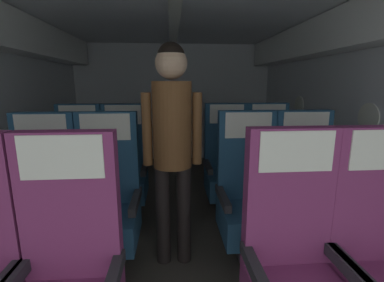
{
  "coord_description": "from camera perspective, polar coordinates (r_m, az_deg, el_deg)",
  "views": [
    {
      "loc": [
        -0.05,
        0.39,
        1.38
      ],
      "look_at": [
        0.14,
        2.78,
        0.87
      ],
      "focal_mm": 25.25,
      "sensor_mm": 36.0,
      "label": 1
    }
  ],
  "objects": [
    {
      "name": "seat_c_right_window",
      "position": [
        2.94,
        7.41,
        -5.72
      ],
      "size": [
        0.49,
        0.49,
        1.17
      ],
      "color": "#38383D",
      "rests_on": "ground"
    },
    {
      "name": "seat_c_left_window",
      "position": [
        3.05,
        -22.64,
        -5.94
      ],
      "size": [
        0.49,
        0.49,
        1.17
      ],
      "color": "#38383D",
      "rests_on": "ground"
    },
    {
      "name": "seat_c_left_aisle",
      "position": [
        2.93,
        -14.05,
        -6.08
      ],
      "size": [
        0.49,
        0.49,
        1.17
      ],
      "color": "#38383D",
      "rests_on": "ground"
    },
    {
      "name": "seat_a_right_window",
      "position": [
        1.55,
        20.98,
        -24.08
      ],
      "size": [
        0.49,
        0.49,
        1.17
      ],
      "color": "#38383D",
      "rests_on": "ground"
    },
    {
      "name": "seat_b_right_aisle",
      "position": [
        2.38,
        22.74,
        -11.02
      ],
      "size": [
        0.49,
        0.49,
        1.17
      ],
      "color": "#38383D",
      "rests_on": "ground"
    },
    {
      "name": "ground",
      "position": [
        2.65,
        -2.87,
        -19.51
      ],
      "size": [
        3.69,
        5.7,
        0.02
      ],
      "primitive_type": "cube",
      "color": "#3D3833"
    },
    {
      "name": "seat_b_right_window",
      "position": [
        2.22,
        11.81,
        -11.92
      ],
      "size": [
        0.49,
        0.49,
        1.17
      ],
      "color": "#38383D",
      "rests_on": "ground"
    },
    {
      "name": "seat_b_left_window",
      "position": [
        2.34,
        -28.71,
        -11.99
      ],
      "size": [
        0.49,
        0.49,
        1.17
      ],
      "color": "#38383D",
      "rests_on": "ground"
    },
    {
      "name": "seat_a_right_aisle",
      "position": [
        1.77,
        35.21,
        -20.69
      ],
      "size": [
        0.49,
        0.49,
        1.17
      ],
      "color": "#38383D",
      "rests_on": "ground"
    },
    {
      "name": "seat_b_left_aisle",
      "position": [
        2.19,
        -17.37,
        -12.61
      ],
      "size": [
        0.49,
        0.49,
        1.17
      ],
      "color": "#38383D",
      "rests_on": "ground"
    },
    {
      "name": "flight_attendant",
      "position": [
        1.95,
        -4.19,
        1.58
      ],
      "size": [
        0.43,
        0.28,
        1.65
      ],
      "rotation": [
        0.0,
        0.0,
        0.22
      ],
      "color": "black",
      "rests_on": "ground"
    },
    {
      "name": "seat_c_right_aisle",
      "position": [
        3.07,
        15.82,
        -5.35
      ],
      "size": [
        0.49,
        0.49,
        1.17
      ],
      "color": "#38383D",
      "rests_on": "ground"
    },
    {
      "name": "fuselage_shell",
      "position": [
        2.53,
        -3.41,
        14.92
      ],
      "size": [
        3.57,
        5.35,
        2.11
      ],
      "color": "silver",
      "rests_on": "ground"
    }
  ]
}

